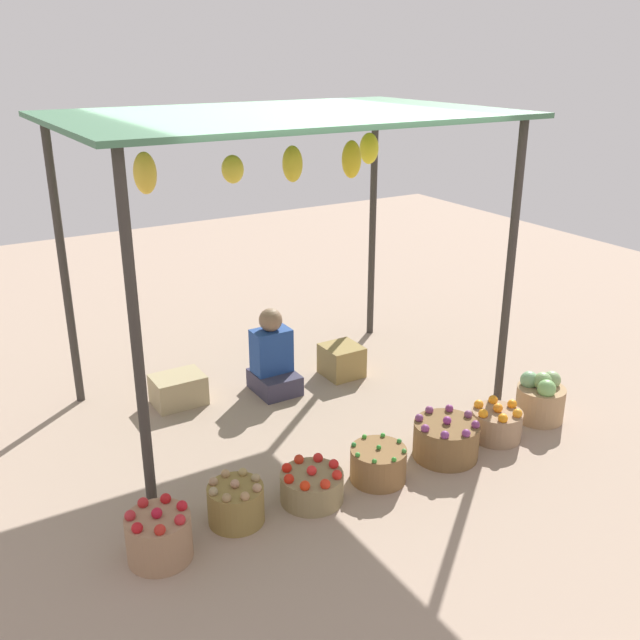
# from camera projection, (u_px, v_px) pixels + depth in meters

# --- Properties ---
(ground_plane) EXTENTS (14.00, 14.00, 0.00)m
(ground_plane) POSITION_uv_depth(u_px,v_px,m) (288.00, 402.00, 6.30)
(ground_plane) COLOR tan
(market_stall_structure) EXTENTS (3.41, 2.25, 2.46)m
(market_stall_structure) POSITION_uv_depth(u_px,v_px,m) (283.00, 139.00, 5.49)
(market_stall_structure) COLOR #38332D
(market_stall_structure) RESTS_ON ground
(vendor_person) EXTENTS (0.36, 0.44, 0.78)m
(vendor_person) POSITION_uv_depth(u_px,v_px,m) (272.00, 360.00, 6.41)
(vendor_person) COLOR #383549
(vendor_person) RESTS_ON ground
(basket_red_apples) EXTENTS (0.40, 0.40, 0.35)m
(basket_red_apples) POSITION_uv_depth(u_px,v_px,m) (159.00, 536.00, 4.32)
(basket_red_apples) COLOR #9E7758
(basket_red_apples) RESTS_ON ground
(basket_potatoes) EXTENTS (0.37, 0.37, 0.31)m
(basket_potatoes) POSITION_uv_depth(u_px,v_px,m) (236.00, 503.00, 4.66)
(basket_potatoes) COLOR olive
(basket_potatoes) RESTS_ON ground
(basket_red_tomatoes) EXTENTS (0.44, 0.44, 0.27)m
(basket_red_tomatoes) POSITION_uv_depth(u_px,v_px,m) (312.00, 486.00, 4.89)
(basket_red_tomatoes) COLOR #8A7750
(basket_red_tomatoes) RESTS_ON ground
(basket_green_chilies) EXTENTS (0.41, 0.41, 0.28)m
(basket_green_chilies) POSITION_uv_depth(u_px,v_px,m) (378.00, 464.00, 5.12)
(basket_green_chilies) COLOR brown
(basket_green_chilies) RESTS_ON ground
(basket_purple_onions) EXTENTS (0.50, 0.50, 0.34)m
(basket_purple_onions) POSITION_uv_depth(u_px,v_px,m) (446.00, 439.00, 5.41)
(basket_purple_onions) COLOR brown
(basket_purple_onions) RESTS_ON ground
(basket_oranges) EXTENTS (0.40, 0.40, 0.30)m
(basket_oranges) POSITION_uv_depth(u_px,v_px,m) (496.00, 423.00, 5.68)
(basket_oranges) COLOR #97775A
(basket_oranges) RESTS_ON ground
(basket_cabbages) EXTENTS (0.40, 0.40, 0.42)m
(basket_cabbages) POSITION_uv_depth(u_px,v_px,m) (541.00, 398.00, 5.94)
(basket_cabbages) COLOR tan
(basket_cabbages) RESTS_ON ground
(wooden_crate_near_vendor) EXTENTS (0.34, 0.35, 0.30)m
(wooden_crate_near_vendor) POSITION_uv_depth(u_px,v_px,m) (342.00, 360.00, 6.76)
(wooden_crate_near_vendor) COLOR olive
(wooden_crate_near_vendor) RESTS_ON ground
(wooden_crate_stacked_rear) EXTENTS (0.44, 0.33, 0.26)m
(wooden_crate_stacked_rear) POSITION_uv_depth(u_px,v_px,m) (178.00, 389.00, 6.22)
(wooden_crate_stacked_rear) COLOR tan
(wooden_crate_stacked_rear) RESTS_ON ground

